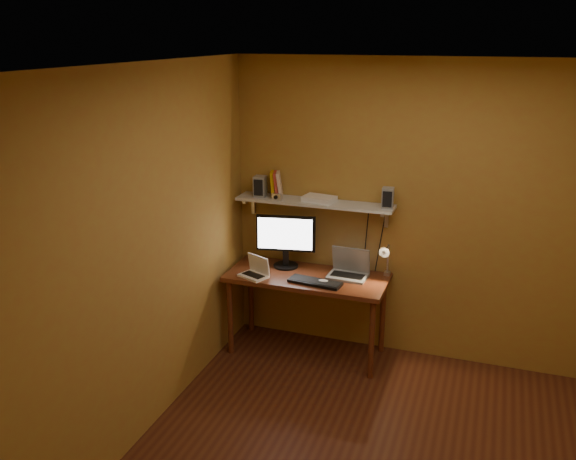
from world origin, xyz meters
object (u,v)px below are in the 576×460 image
at_px(desk, 307,284).
at_px(monitor, 286,238).
at_px(wall_shelf, 314,203).
at_px(desk_lamp, 386,257).
at_px(keyboard, 315,282).
at_px(netbook, 256,271).
at_px(router, 319,199).
at_px(speaker_left, 260,186).
at_px(laptop, 349,269).
at_px(shelf_camera, 277,197).
at_px(speaker_right, 388,198).
at_px(mouse, 323,282).

bearing_deg(desk, monitor, 150.77).
bearing_deg(wall_shelf, desk_lamp, -5.88).
xyz_separation_m(desk, keyboard, (0.12, -0.15, 0.10)).
distance_m(netbook, router, 0.83).
bearing_deg(desk, desk_lamp, 10.81).
height_order(netbook, speaker_left, speaker_left).
bearing_deg(speaker_left, router, -2.20).
xyz_separation_m(wall_shelf, laptop, (0.35, -0.08, -0.54)).
xyz_separation_m(wall_shelf, shelf_camera, (-0.32, -0.08, 0.04)).
distance_m(speaker_right, router, 0.60).
bearing_deg(desk_lamp, wall_shelf, 174.12).
relative_size(wall_shelf, netbook, 4.87).
distance_m(desk, shelf_camera, 0.81).
relative_size(keyboard, mouse, 4.62).
xyz_separation_m(netbook, router, (0.46, 0.36, 0.60)).
bearing_deg(keyboard, desk, 135.31).
bearing_deg(speaker_right, laptop, -170.18).
relative_size(mouse, desk_lamp, 0.26).
distance_m(monitor, keyboard, 0.53).
bearing_deg(wall_shelf, speaker_right, -0.50).
relative_size(desk_lamp, shelf_camera, 3.79).
bearing_deg(speaker_right, mouse, -149.96).
height_order(netbook, desk_lamp, desk_lamp).
relative_size(shelf_camera, router, 0.36).
bearing_deg(keyboard, netbook, -171.80).
distance_m(laptop, keyboard, 0.35).
bearing_deg(shelf_camera, desk_lamp, 0.63).
relative_size(wall_shelf, mouse, 14.21).
distance_m(desk, wall_shelf, 0.72).
bearing_deg(keyboard, monitor, 148.61).
height_order(speaker_left, shelf_camera, speaker_left).
xyz_separation_m(netbook, keyboard, (0.54, 0.01, -0.04)).
bearing_deg(speaker_left, shelf_camera, -24.33).
distance_m(netbook, shelf_camera, 0.67).
xyz_separation_m(keyboard, shelf_camera, (-0.44, 0.27, 0.64)).
distance_m(speaker_right, shelf_camera, 0.97).
bearing_deg(shelf_camera, netbook, -109.01).
bearing_deg(laptop, netbook, -157.40).
relative_size(laptop, netbook, 1.20).
bearing_deg(speaker_right, wall_shelf, 174.68).
relative_size(desk, monitor, 2.65).
height_order(desk_lamp, speaker_right, speaker_right).
relative_size(keyboard, shelf_camera, 4.60).
distance_m(wall_shelf, speaker_right, 0.65).
relative_size(netbook, speaker_right, 1.67).
xyz_separation_m(desk, laptop, (0.35, 0.11, 0.15)).
relative_size(keyboard, speaker_right, 2.64).
height_order(wall_shelf, laptop, wall_shelf).
bearing_deg(netbook, desk, 44.76).
bearing_deg(laptop, router, 167.03).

